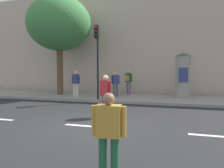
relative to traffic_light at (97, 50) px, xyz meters
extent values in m
plane|color=#232326|center=(1.64, -5.24, -3.07)|extent=(80.00, 80.00, 0.00)
cube|color=gray|center=(1.64, 1.76, -2.99)|extent=(36.00, 4.00, 0.15)
cube|color=silver|center=(1.64, -5.24, -3.07)|extent=(1.80, 0.16, 0.01)
cube|color=silver|center=(5.64, -5.24, -3.07)|extent=(1.80, 0.16, 0.01)
cube|color=#B7A893|center=(1.64, 6.76, 0.99)|extent=(36.00, 5.00, 8.11)
cylinder|color=black|center=(0.00, 0.11, -1.12)|extent=(0.12, 0.12, 3.59)
cube|color=black|center=(0.00, -0.07, 1.05)|extent=(0.24, 0.24, 0.75)
sphere|color=red|center=(0.00, -0.20, 1.28)|extent=(0.16, 0.16, 0.16)
sphere|color=#3C2906|center=(0.00, -0.20, 1.04)|extent=(0.16, 0.16, 0.16)
sphere|color=#07330F|center=(0.00, -0.20, 0.80)|extent=(0.16, 0.16, 0.16)
cylinder|color=gray|center=(4.90, 2.36, -1.60)|extent=(0.92, 0.92, 2.64)
cone|color=#334C33|center=(4.90, 2.36, -0.18)|extent=(1.02, 1.02, 0.20)
cube|color=navy|center=(4.90, 1.89, -1.47)|extent=(0.55, 0.02, 0.90)
cylinder|color=brown|center=(-3.46, 1.73, -1.36)|extent=(0.43, 0.43, 3.11)
ellipsoid|color=#3D7F42|center=(-3.46, 1.73, 2.09)|extent=(4.47, 4.47, 3.80)
cylinder|color=navy|center=(1.80, -3.75, -2.64)|extent=(0.14, 0.14, 0.85)
cylinder|color=navy|center=(1.62, -3.67, -2.64)|extent=(0.14, 0.14, 0.85)
cube|color=maroon|center=(1.71, -3.71, -1.91)|extent=(0.47, 0.38, 0.61)
cylinder|color=maroon|center=(1.94, -3.81, -1.91)|extent=(0.09, 0.09, 0.57)
cylinder|color=maroon|center=(1.48, -3.61, -1.91)|extent=(0.09, 0.09, 0.57)
sphere|color=tan|center=(1.71, -3.71, -1.49)|extent=(0.23, 0.23, 0.23)
cylinder|color=#1E5938|center=(3.37, -8.37, -2.69)|extent=(0.14, 0.14, 0.75)
cylinder|color=#1E5938|center=(3.17, -8.39, -2.69)|extent=(0.14, 0.14, 0.75)
cube|color=#B78C33|center=(3.27, -8.38, -2.05)|extent=(0.43, 0.28, 0.53)
cylinder|color=#B78C33|center=(3.52, -8.35, -2.05)|extent=(0.09, 0.09, 0.51)
cylinder|color=#B78C33|center=(3.02, -8.41, -2.05)|extent=(0.09, 0.09, 0.51)
sphere|color=#8C664C|center=(3.27, -8.38, -1.68)|extent=(0.20, 0.20, 0.20)
cube|color=black|center=(3.25, -8.20, -2.07)|extent=(0.30, 0.19, 0.36)
cylinder|color=#724C84|center=(1.32, 3.14, -2.47)|extent=(0.14, 0.14, 0.89)
cylinder|color=#724C84|center=(1.13, 3.21, -2.47)|extent=(0.14, 0.14, 0.89)
cube|color=#1E5938|center=(1.22, 3.17, -1.71)|extent=(0.47, 0.37, 0.63)
cylinder|color=#1E5938|center=(1.46, 3.09, -1.71)|extent=(0.09, 0.09, 0.60)
cylinder|color=#1E5938|center=(0.99, 3.26, -1.71)|extent=(0.09, 0.09, 0.60)
sphere|color=tan|center=(1.22, 3.17, -1.28)|extent=(0.24, 0.24, 0.24)
cube|color=#B78C33|center=(1.16, 3.01, -1.74)|extent=(0.32, 0.25, 0.36)
cylinder|color=#4C4C51|center=(0.61, 1.53, -2.50)|extent=(0.14, 0.14, 0.83)
cylinder|color=#4C4C51|center=(0.76, 1.66, -2.50)|extent=(0.14, 0.14, 0.83)
cube|color=navy|center=(0.68, 1.59, -1.79)|extent=(0.47, 0.45, 0.59)
cylinder|color=navy|center=(0.49, 1.43, -1.79)|extent=(0.09, 0.09, 0.56)
cylinder|color=navy|center=(0.88, 1.75, -1.79)|extent=(0.09, 0.09, 0.56)
sphere|color=tan|center=(0.68, 1.59, -1.38)|extent=(0.23, 0.23, 0.23)
cylinder|color=silver|center=(-1.76, 0.93, -2.49)|extent=(0.14, 0.14, 0.86)
cylinder|color=silver|center=(-1.98, 0.99, -2.49)|extent=(0.14, 0.14, 0.86)
cube|color=navy|center=(-1.87, 0.96, -1.76)|extent=(0.51, 0.35, 0.61)
cylinder|color=navy|center=(-1.60, 0.89, -1.76)|extent=(0.09, 0.09, 0.58)
cylinder|color=navy|center=(-2.14, 1.04, -1.76)|extent=(0.09, 0.09, 0.58)
sphere|color=beige|center=(-1.87, 0.96, -1.34)|extent=(0.23, 0.23, 0.23)
cube|color=black|center=(-1.82, 1.14, -1.79)|extent=(0.31, 0.23, 0.36)
camera|label=1|loc=(4.28, -11.69, -1.21)|focal=33.80mm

